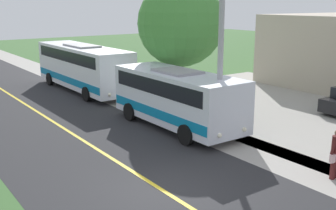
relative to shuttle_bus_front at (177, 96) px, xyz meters
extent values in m
plane|color=#3D6633|center=(4.57, 5.46, -1.54)|extent=(120.00, 120.00, 0.00)
cube|color=#28282B|center=(4.57, 5.46, -1.54)|extent=(8.00, 100.00, 0.01)
cube|color=#9E9991|center=(-0.63, 5.46, -1.54)|extent=(2.40, 100.00, 0.01)
cube|color=gold|center=(4.57, 5.46, -1.53)|extent=(0.16, 100.00, 0.00)
cube|color=silver|center=(0.00, 0.00, -0.03)|extent=(2.54, 7.50, 2.32)
cube|color=#0C72A5|center=(0.00, 0.00, -0.64)|extent=(2.58, 7.35, 0.44)
cube|color=black|center=(0.00, 0.00, 0.58)|extent=(2.58, 6.75, 0.70)
cube|color=gray|center=(0.00, 0.00, 1.19)|extent=(1.53, 2.25, 0.12)
cylinder|color=black|center=(-1.27, 2.32, -1.09)|extent=(0.25, 0.90, 0.90)
cylinder|color=black|center=(1.27, 2.32, -1.09)|extent=(0.25, 0.90, 0.90)
cylinder|color=black|center=(-1.27, -2.33, -1.09)|extent=(0.25, 0.90, 0.90)
cylinder|color=black|center=(1.27, -2.33, -1.09)|extent=(0.25, 0.90, 0.90)
sphere|color=#F2EACC|center=(-0.70, 3.77, -0.84)|extent=(0.20, 0.20, 0.20)
sphere|color=#F2EACC|center=(0.70, 3.77, -0.84)|extent=(0.20, 0.20, 0.20)
cube|color=white|center=(0.04, -10.64, 0.14)|extent=(2.47, 10.14, 2.65)
cube|color=#0C72A5|center=(0.04, -10.64, -0.64)|extent=(2.51, 9.94, 0.44)
cube|color=black|center=(0.04, -10.64, 0.91)|extent=(2.51, 9.13, 0.70)
cube|color=gray|center=(0.04, -10.64, 1.52)|extent=(1.48, 3.04, 0.12)
cylinder|color=black|center=(-1.20, -7.49, -1.09)|extent=(0.25, 0.90, 0.90)
cylinder|color=black|center=(1.27, -7.49, -1.09)|extent=(0.25, 0.90, 0.90)
cylinder|color=black|center=(-1.20, -13.78, -1.09)|extent=(0.25, 0.90, 0.90)
cylinder|color=black|center=(1.27, -13.78, -1.09)|extent=(0.25, 0.90, 0.90)
sphere|color=#F2EACC|center=(-0.64, -5.55, -0.84)|extent=(0.20, 0.20, 0.20)
sphere|color=#F2EACC|center=(0.72, -5.55, -0.84)|extent=(0.20, 0.20, 0.20)
cylinder|color=#4C1919|center=(-0.85, 7.98, -1.12)|extent=(0.18, 0.18, 0.85)
cylinder|color=#4C1919|center=(-0.65, 7.98, -1.12)|extent=(0.18, 0.18, 0.85)
cylinder|color=#4C1919|center=(-0.57, 7.98, -0.32)|extent=(0.28, 0.10, 0.60)
cube|color=beige|center=(-0.49, 8.03, -0.75)|extent=(0.20, 0.12, 0.28)
cylinder|color=#9E9EA3|center=(-0.43, 2.47, 2.52)|extent=(0.24, 0.24, 8.13)
cylinder|color=black|center=(-8.32, 2.59, -1.22)|extent=(0.65, 0.24, 0.64)
cylinder|color=#4C3826|center=(-2.83, -3.48, -0.10)|extent=(0.36, 0.36, 2.89)
sphere|color=#478C3D|center=(-2.83, -3.48, 3.18)|extent=(4.88, 4.88, 4.88)
camera|label=1|loc=(11.55, 15.42, 4.32)|focal=44.36mm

